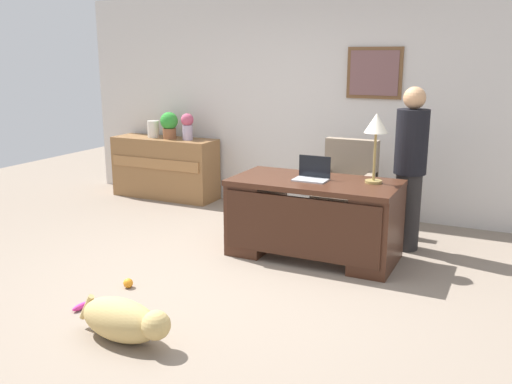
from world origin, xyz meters
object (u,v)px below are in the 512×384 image
person_standing (410,168)px  desk_lamp (376,128)px  dog_toy_ball (128,283)px  dog_toy_bone (82,306)px  desk (313,216)px  potted_plant (169,124)px  credenza (165,168)px  vase_empty (153,129)px  dog_lying (124,320)px  armchair (346,191)px  laptop (312,174)px  vase_with_flowers (187,125)px

person_standing → desk_lamp: 0.70m
person_standing → dog_toy_ball: bearing=-133.4°
dog_toy_bone → desk_lamp: bearing=49.4°
desk → potted_plant: (-2.59, 1.37, 0.62)m
credenza → vase_empty: vase_empty is taller
desk → dog_toy_bone: bearing=-122.9°
dog_toy_ball → dog_toy_bone: bearing=-97.5°
credenza → person_standing: 3.56m
desk_lamp → potted_plant: size_ratio=1.81×
desk → desk_lamp: desk_lamp is taller
vase_empty → potted_plant: potted_plant is taller
credenza → vase_empty: size_ratio=6.49×
vase_empty → credenza: bearing=-0.4°
dog_lying → dog_toy_ball: size_ratio=9.84×
desk → armchair: size_ratio=1.56×
credenza → armchair: size_ratio=1.45×
armchair → dog_toy_ball: 2.67m
person_standing → laptop: 1.01m
dog_lying → vase_with_flowers: bearing=115.8°
desk → desk_lamp: 1.04m
vase_with_flowers → dog_toy_ball: (1.14, -2.77, -0.99)m
person_standing → dog_toy_bone: person_standing is taller
credenza → armchair: 2.76m
armchair → vase_empty: 2.97m
dog_lying → potted_plant: potted_plant is taller
vase_with_flowers → potted_plant: size_ratio=0.98×
vase_with_flowers → desk: bearing=-30.8°
desk → dog_lying: 2.24m
laptop → dog_lying: bearing=-104.6°
vase_with_flowers → dog_lying: bearing=-64.2°
desk → person_standing: person_standing is taller
vase_with_flowers → dog_toy_ball: vase_with_flowers is taller
laptop → potted_plant: potted_plant is taller
potted_plant → desk_lamp: bearing=-21.2°
person_standing → dog_toy_bone: size_ratio=9.09×
dog_toy_ball → dog_toy_bone: (-0.06, -0.49, -0.02)m
vase_empty → dog_toy_bone: bearing=-63.4°
laptop → dog_toy_bone: 2.41m
potted_plant → desk: bearing=-27.9°
desk_lamp → dog_toy_bone: desk_lamp is taller
dog_lying → laptop: bearing=75.4°
potted_plant → person_standing: bearing=-12.2°
armchair → laptop: (-0.08, -0.91, 0.36)m
desk → laptop: laptop is taller
dog_toy_ball → vase_empty: bearing=121.5°
armchair → laptop: armchair is taller
desk → dog_toy_bone: (-1.22, -1.89, -0.39)m
laptop → potted_plant: bearing=152.4°
person_standing → vase_with_flowers: person_standing is taller
potted_plant → dog_toy_bone: bearing=-67.3°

